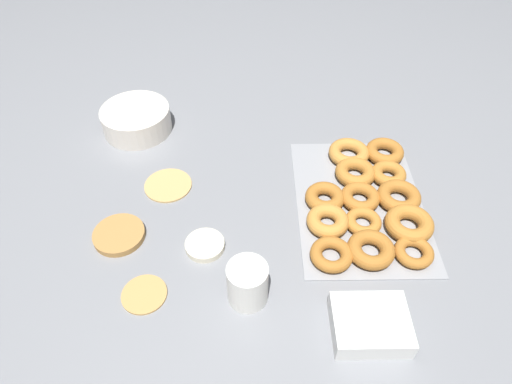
{
  "coord_description": "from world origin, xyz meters",
  "views": [
    {
      "loc": [
        -0.72,
        -0.11,
        0.79
      ],
      "look_at": [
        0.0,
        -0.12,
        0.04
      ],
      "focal_mm": 32.0,
      "sensor_mm": 36.0,
      "label": 1
    }
  ],
  "objects_px": {
    "batter_bowl": "(136,120)",
    "paper_cup": "(248,283)",
    "pancake_0": "(119,235)",
    "container_stack": "(370,324)",
    "pancake_1": "(205,245)",
    "donut_tray": "(366,200)",
    "pancake_3": "(144,294)",
    "pancake_2": "(168,185)"
  },
  "relations": [
    {
      "from": "pancake_0",
      "to": "pancake_1",
      "type": "height_order",
      "value": "same"
    },
    {
      "from": "pancake_1",
      "to": "pancake_0",
      "type": "bearing_deg",
      "value": 80.66
    },
    {
      "from": "pancake_1",
      "to": "pancake_2",
      "type": "bearing_deg",
      "value": 28.53
    },
    {
      "from": "donut_tray",
      "to": "container_stack",
      "type": "distance_m",
      "value": 0.32
    },
    {
      "from": "container_stack",
      "to": "pancake_3",
      "type": "bearing_deg",
      "value": 79.36
    },
    {
      "from": "pancake_1",
      "to": "container_stack",
      "type": "bearing_deg",
      "value": -121.8
    },
    {
      "from": "pancake_2",
      "to": "pancake_3",
      "type": "bearing_deg",
      "value": 178.01
    },
    {
      "from": "pancake_3",
      "to": "batter_bowl",
      "type": "relative_size",
      "value": 0.49
    },
    {
      "from": "donut_tray",
      "to": "batter_bowl",
      "type": "height_order",
      "value": "batter_bowl"
    },
    {
      "from": "pancake_0",
      "to": "pancake_3",
      "type": "relative_size",
      "value": 1.24
    },
    {
      "from": "pancake_2",
      "to": "paper_cup",
      "type": "distance_m",
      "value": 0.37
    },
    {
      "from": "pancake_1",
      "to": "paper_cup",
      "type": "height_order",
      "value": "paper_cup"
    },
    {
      "from": "pancake_2",
      "to": "pancake_1",
      "type": "bearing_deg",
      "value": -151.47
    },
    {
      "from": "pancake_3",
      "to": "donut_tray",
      "type": "distance_m",
      "value": 0.53
    },
    {
      "from": "paper_cup",
      "to": "container_stack",
      "type": "bearing_deg",
      "value": -108.4
    },
    {
      "from": "paper_cup",
      "to": "batter_bowl",
      "type": "bearing_deg",
      "value": 29.64
    },
    {
      "from": "pancake_1",
      "to": "pancake_3",
      "type": "xyz_separation_m",
      "value": [
        -0.12,
        0.11,
        -0.0
      ]
    },
    {
      "from": "pancake_0",
      "to": "container_stack",
      "type": "xyz_separation_m",
      "value": [
        -0.23,
        -0.51,
        0.01
      ]
    },
    {
      "from": "pancake_1",
      "to": "donut_tray",
      "type": "distance_m",
      "value": 0.38
    },
    {
      "from": "pancake_0",
      "to": "container_stack",
      "type": "distance_m",
      "value": 0.55
    },
    {
      "from": "pancake_0",
      "to": "pancake_1",
      "type": "distance_m",
      "value": 0.19
    },
    {
      "from": "pancake_2",
      "to": "container_stack",
      "type": "height_order",
      "value": "container_stack"
    },
    {
      "from": "pancake_3",
      "to": "container_stack",
      "type": "height_order",
      "value": "container_stack"
    },
    {
      "from": "pancake_2",
      "to": "pancake_3",
      "type": "distance_m",
      "value": 0.3
    },
    {
      "from": "pancake_2",
      "to": "pancake_3",
      "type": "relative_size",
      "value": 1.27
    },
    {
      "from": "pancake_0",
      "to": "donut_tray",
      "type": "xyz_separation_m",
      "value": [
        0.09,
        -0.56,
        0.01
      ]
    },
    {
      "from": "pancake_3",
      "to": "batter_bowl",
      "type": "distance_m",
      "value": 0.54
    },
    {
      "from": "pancake_2",
      "to": "batter_bowl",
      "type": "distance_m",
      "value": 0.25
    },
    {
      "from": "pancake_0",
      "to": "pancake_2",
      "type": "height_order",
      "value": "pancake_0"
    },
    {
      "from": "pancake_3",
      "to": "container_stack",
      "type": "relative_size",
      "value": 0.65
    },
    {
      "from": "batter_bowl",
      "to": "container_stack",
      "type": "height_order",
      "value": "batter_bowl"
    },
    {
      "from": "batter_bowl",
      "to": "paper_cup",
      "type": "height_order",
      "value": "paper_cup"
    },
    {
      "from": "pancake_3",
      "to": "pancake_0",
      "type": "bearing_deg",
      "value": 27.76
    },
    {
      "from": "pancake_0",
      "to": "batter_bowl",
      "type": "distance_m",
      "value": 0.38
    },
    {
      "from": "pancake_3",
      "to": "pancake_2",
      "type": "bearing_deg",
      "value": -1.99
    },
    {
      "from": "batter_bowl",
      "to": "pancake_3",
      "type": "bearing_deg",
      "value": -169.43
    },
    {
      "from": "pancake_0",
      "to": "pancake_1",
      "type": "xyz_separation_m",
      "value": [
        -0.03,
        -0.19,
        0.0
      ]
    },
    {
      "from": "pancake_3",
      "to": "donut_tray",
      "type": "height_order",
      "value": "donut_tray"
    },
    {
      "from": "container_stack",
      "to": "paper_cup",
      "type": "height_order",
      "value": "paper_cup"
    },
    {
      "from": "batter_bowl",
      "to": "paper_cup",
      "type": "bearing_deg",
      "value": -150.36
    },
    {
      "from": "pancake_0",
      "to": "pancake_3",
      "type": "distance_m",
      "value": 0.17
    },
    {
      "from": "pancake_2",
      "to": "paper_cup",
      "type": "relative_size",
      "value": 1.24
    }
  ]
}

